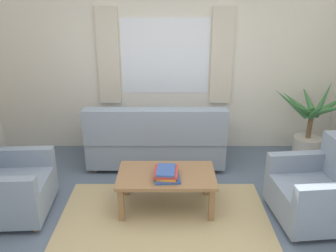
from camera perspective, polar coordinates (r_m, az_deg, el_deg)
ground_plane at (r=3.87m, az=-0.77°, el=-16.94°), size 6.24×6.24×0.00m
wall_back at (r=5.41m, az=-0.59°, el=9.66°), size 5.32×0.12×2.60m
window_with_curtains at (r=5.30m, az=-0.60°, el=11.07°), size 1.98×0.07×1.40m
area_rug at (r=3.87m, az=-0.77°, el=-16.88°), size 2.32×1.98×0.01m
couch at (r=5.05m, az=-2.04°, el=-2.33°), size 1.90×0.82×0.92m
armchair_left at (r=4.37m, az=-24.82°, el=-8.72°), size 0.86×0.88×0.88m
armchair_right at (r=4.21m, az=23.10°, el=-9.55°), size 0.90×0.92×0.88m
coffee_table at (r=4.06m, az=-0.38°, el=-8.39°), size 1.10×0.64×0.44m
book_stack_on_table at (r=3.93m, az=-0.35°, el=-7.63°), size 0.30×0.35×0.11m
potted_plant at (r=5.52m, az=21.66°, el=-0.43°), size 1.19×1.08×1.14m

